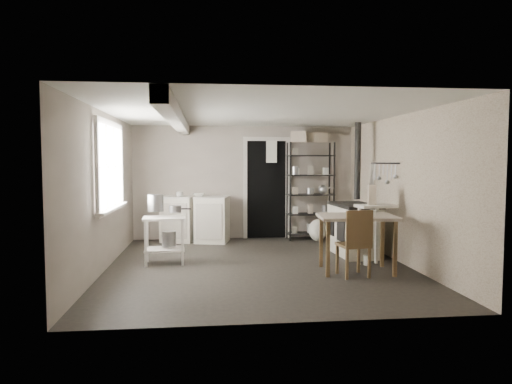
{
  "coord_description": "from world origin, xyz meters",
  "views": [
    {
      "loc": [
        -0.77,
        -6.81,
        1.58
      ],
      "look_at": [
        0.0,
        0.3,
        1.1
      ],
      "focal_mm": 32.0,
      "sensor_mm": 36.0,
      "label": 1
    }
  ],
  "objects": [
    {
      "name": "shelf_jar",
      "position": [
        1.03,
        2.2,
        1.37
      ],
      "size": [
        0.1,
        0.1,
        0.19
      ],
      "primitive_type": "imported",
      "rotation": [
        0.0,
        0.0,
        -0.11
      ],
      "color": "white",
      "rests_on": "shelf_rack"
    },
    {
      "name": "flour_sack",
      "position": [
        1.42,
        1.99,
        0.24
      ],
      "size": [
        0.36,
        0.3,
        0.43
      ],
      "primitive_type": "ellipsoid",
      "rotation": [
        0.0,
        0.0,
        -0.0
      ],
      "color": "white",
      "rests_on": "ground"
    },
    {
      "name": "ceiling_beam",
      "position": [
        -1.2,
        0.0,
        2.2
      ],
      "size": [
        0.18,
        5.0,
        0.18
      ],
      "primitive_type": null,
      "color": "beige",
      "rests_on": "ceiling"
    },
    {
      "name": "oats_box",
      "position": [
        1.77,
        -0.03,
        1.01
      ],
      "size": [
        0.17,
        0.23,
        0.3
      ],
      "primitive_type": "cube",
      "rotation": [
        0.0,
        0.0,
        -0.28
      ],
      "color": "beige",
      "rests_on": "side_ledge"
    },
    {
      "name": "floor_crock",
      "position": [
        1.66,
        -0.16,
        0.07
      ],
      "size": [
        0.13,
        0.13,
        0.15
      ],
      "primitive_type": "cylinder",
      "rotation": [
        0.0,
        0.0,
        -0.09
      ],
      "color": "white",
      "rests_on": "ground"
    },
    {
      "name": "storage_box_b",
      "position": [
        1.46,
        2.24,
        1.99
      ],
      "size": [
        0.36,
        0.35,
        0.19
      ],
      "primitive_type": "cube",
      "rotation": [
        0.0,
        0.0,
        0.28
      ],
      "color": "beige",
      "rests_on": "shelf_rack"
    },
    {
      "name": "wall_back",
      "position": [
        0.0,
        2.5,
        1.15
      ],
      "size": [
        4.5,
        0.02,
        2.3
      ],
      "primitive_type": "cube",
      "color": "#9F9487",
      "rests_on": "ground"
    },
    {
      "name": "stockpot",
      "position": [
        -1.56,
        0.34,
        0.94
      ],
      "size": [
        0.29,
        0.29,
        0.26
      ],
      "primitive_type": "cylinder",
      "rotation": [
        0.0,
        0.0,
        -0.2
      ],
      "color": "#A7A7A9",
      "rests_on": "prep_table"
    },
    {
      "name": "prep_table",
      "position": [
        -1.43,
        0.26,
        0.4
      ],
      "size": [
        0.66,
        0.49,
        0.73
      ],
      "primitive_type": null,
      "rotation": [
        0.0,
        0.0,
        0.06
      ],
      "color": "beige",
      "rests_on": "ground"
    },
    {
      "name": "shelf_rack",
      "position": [
        1.31,
        2.21,
        0.95
      ],
      "size": [
        0.94,
        0.38,
        1.96
      ],
      "primitive_type": null,
      "rotation": [
        0.0,
        0.0,
        0.02
      ],
      "color": "black",
      "rests_on": "ground"
    },
    {
      "name": "mixing_bowl",
      "position": [
        -0.93,
        2.12,
        0.96
      ],
      "size": [
        0.31,
        0.31,
        0.08
      ],
      "primitive_type": "imported",
      "rotation": [
        0.0,
        0.0,
        -0.01
      ],
      "color": "white",
      "rests_on": "base_cabinets"
    },
    {
      "name": "storage_box_a",
      "position": [
        1.07,
        2.16,
        2.01
      ],
      "size": [
        0.38,
        0.36,
        0.21
      ],
      "primitive_type": "cube",
      "rotation": [
        0.0,
        0.0,
        -0.35
      ],
      "color": "beige",
      "rests_on": "shelf_rack"
    },
    {
      "name": "window",
      "position": [
        -2.22,
        0.2,
        1.5
      ],
      "size": [
        0.12,
        1.76,
        1.28
      ],
      "primitive_type": null,
      "color": "beige",
      "rests_on": "wall_left"
    },
    {
      "name": "stove",
      "position": [
        1.71,
        0.63,
        0.44
      ],
      "size": [
        0.67,
        1.13,
        0.86
      ],
      "primitive_type": null,
      "rotation": [
        0.0,
        0.0,
        0.06
      ],
      "color": "silver",
      "rests_on": "ground"
    },
    {
      "name": "ceiling",
      "position": [
        0.0,
        0.0,
        2.3
      ],
      "size": [
        5.0,
        5.0,
        0.0
      ],
      "primitive_type": "plane",
      "rotation": [
        3.14,
        0.0,
        0.0
      ],
      "color": "silver",
      "rests_on": "wall_back"
    },
    {
      "name": "side_ledge",
      "position": [
        1.82,
        -0.07,
        0.43
      ],
      "size": [
        0.64,
        0.41,
        0.92
      ],
      "primitive_type": null,
      "rotation": [
        0.0,
        0.0,
        0.16
      ],
      "color": "beige",
      "rests_on": "ground"
    },
    {
      "name": "wallpaper_panel",
      "position": [
        2.24,
        0.0,
        1.15
      ],
      "size": [
        0.01,
        5.0,
        2.3
      ],
      "primitive_type": null,
      "color": "#BDB09A",
      "rests_on": "wall_right"
    },
    {
      "name": "bucket",
      "position": [
        -1.36,
        0.28,
        0.39
      ],
      "size": [
        0.26,
        0.26,
        0.24
      ],
      "primitive_type": "cylinder",
      "rotation": [
        0.0,
        0.0,
        0.2
      ],
      "color": "#A7A7A9",
      "rests_on": "prep_table"
    },
    {
      "name": "floor",
      "position": [
        0.0,
        0.0,
        0.0
      ],
      "size": [
        5.0,
        5.0,
        0.0
      ],
      "primitive_type": "plane",
      "color": "black",
      "rests_on": "ground"
    },
    {
      "name": "work_table",
      "position": [
        1.36,
        -0.54,
        0.38
      ],
      "size": [
        1.14,
        0.85,
        0.81
      ],
      "primitive_type": null,
      "rotation": [
        0.0,
        0.0,
        -0.09
      ],
      "color": "#C0B4A4",
      "rests_on": "ground"
    },
    {
      "name": "wall_front",
      "position": [
        0.0,
        -2.5,
        1.15
      ],
      "size": [
        4.5,
        0.02,
        2.3
      ],
      "primitive_type": "cube",
      "color": "#9F9487",
      "rests_on": "ground"
    },
    {
      "name": "saucepan",
      "position": [
        -1.26,
        0.26,
        0.85
      ],
      "size": [
        0.23,
        0.23,
        0.11
      ],
      "primitive_type": "cylinder",
      "rotation": [
        0.0,
        0.0,
        -0.25
      ],
      "color": "#A7A7A9",
      "rests_on": "prep_table"
    },
    {
      "name": "wall_left",
      "position": [
        -2.25,
        0.0,
        1.15
      ],
      "size": [
        0.02,
        5.0,
        2.3
      ],
      "primitive_type": "cube",
      "color": "#9F9487",
      "rests_on": "ground"
    },
    {
      "name": "wall_right",
      "position": [
        2.25,
        0.0,
        1.15
      ],
      "size": [
        0.02,
        5.0,
        2.3
      ],
      "primitive_type": "cube",
      "color": "#9F9487",
      "rests_on": "ground"
    },
    {
      "name": "base_cabinets",
      "position": [
        -1.0,
        2.18,
        0.46
      ],
      "size": [
        1.46,
        0.88,
        0.9
      ],
      "primitive_type": null,
      "rotation": [
        0.0,
        0.0,
        -0.23
      ],
      "color": "silver",
      "rests_on": "ground"
    },
    {
      "name": "table_cup",
      "position": [
        1.54,
        -0.7,
        0.81
      ],
      "size": [
        0.13,
        0.13,
        0.09
      ],
      "primitive_type": "imported",
      "rotation": [
        0.0,
        0.0,
        -0.37
      ],
      "color": "white",
      "rests_on": "work_table"
    },
    {
      "name": "doorway",
      "position": [
        0.45,
        2.47,
        1.0
      ],
      "size": [
        0.96,
        0.1,
        2.08
      ],
      "primitive_type": null,
      "color": "beige",
      "rests_on": "ground"
    },
    {
      "name": "chair",
      "position": [
        1.23,
        -0.78,
        0.48
      ],
      "size": [
        0.43,
        0.45,
        0.93
      ],
      "primitive_type": null,
      "rotation": [
        0.0,
        0.0,
        0.12
      ],
      "color": "brown",
      "rests_on": "ground"
    },
    {
      "name": "counter_cup",
      "position": [
        -1.29,
        2.04,
        0.97
      ],
      "size": [
        0.17,
        0.17,
        0.1
      ],
      "primitive_type": "imported",
      "rotation": [
        0.0,
        0.0,
        0.41
      ],
      "color": "white",
      "rests_on": "base_cabinets"
    },
    {
      "name": "utensil_rail",
      "position": [
        2.19,
        0.6,
        1.55
      ],
      "size": [
        0.06,
        1.2,
        0.44
      ],
      "primitive_type": null,
      "color": "#A7A7A9",
      "rests_on": "wall_right"
    },
    {
      "name": "stovepipe",
      "position": [
        1.91,
        1.09,
        1.59
      ],
      "size": [
        0.11,
        0.11,
        1.3
      ],
      "primitive_type": null,
      "rotation": [
        0.0,
        0.0,
        0.13
      ],
      "color": "black",
      "rests_on": "stove"
    }
  ]
}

